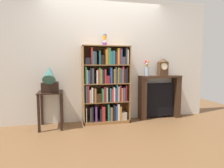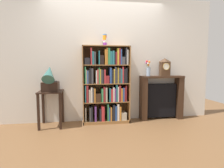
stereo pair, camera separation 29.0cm
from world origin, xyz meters
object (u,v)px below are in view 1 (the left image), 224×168
mantel_clock (163,67)px  flower_vase (147,69)px  bookshelf (107,87)px  fireplace_mantel (159,97)px  cup_stack (105,40)px  side_table_left (51,101)px  gramophone (50,80)px

mantel_clock → flower_vase: (-0.37, -0.00, -0.05)m
bookshelf → fireplace_mantel: bookshelf is taller
cup_stack → flower_vase: bearing=-0.0°
side_table_left → flower_vase: size_ratio=2.08×
flower_vase → fireplace_mantel: bearing=4.1°
gramophone → fireplace_mantel: size_ratio=0.58×
cup_stack → flower_vase: (0.93, -0.00, -0.59)m
cup_stack → side_table_left: cup_stack is taller
mantel_clock → side_table_left: bearing=-176.9°
bookshelf → fireplace_mantel: 1.25m
side_table_left → flower_vase: (1.99, 0.13, 0.59)m
bookshelf → mantel_clock: (1.27, 0.05, 0.40)m
mantel_clock → cup_stack: bearing=-180.0°
gramophone → flower_vase: 2.01m
side_table_left → mantel_clock: 2.45m
cup_stack → gramophone: 1.33m
bookshelf → cup_stack: (-0.03, 0.05, 0.94)m
side_table_left → gramophone: 0.41m
side_table_left → gramophone: size_ratio=1.26×
fireplace_mantel → gramophone: bearing=-174.8°
gramophone → fireplace_mantel: gramophone is taller
bookshelf → gramophone: size_ratio=2.86×
cup_stack → mantel_clock: cup_stack is taller
cup_stack → fireplace_mantel: bearing=1.0°
fireplace_mantel → mantel_clock: mantel_clock is taller
bookshelf → side_table_left: bearing=-176.1°
gramophone → cup_stack: bearing=10.0°
bookshelf → flower_vase: size_ratio=4.70×
flower_vase → side_table_left: bearing=-176.4°
side_table_left → fireplace_mantel: fireplace_mantel is taller
fireplace_mantel → mantel_clock: (0.06, -0.02, 0.67)m
cup_stack → bookshelf: bearing=-59.5°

